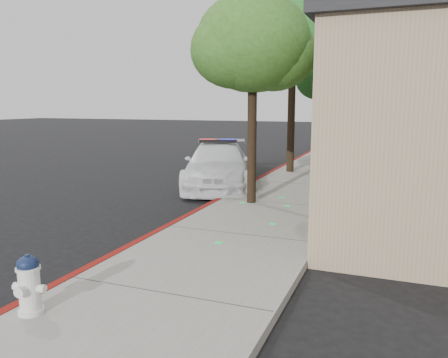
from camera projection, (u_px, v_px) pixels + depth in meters
ground at (165, 232)px, 9.42m from camera, size 120.00×120.00×0.00m
sidewalk at (275, 205)px, 11.59m from camera, size 3.20×60.00×0.15m
red_curb at (220, 201)px, 12.14m from camera, size 0.14×60.00×0.16m
police_car at (218, 165)px, 14.41m from camera, size 3.51×5.36×1.56m
fire_hydrant at (29, 284)px, 5.40m from camera, size 0.43×0.37×0.74m
street_tree_near at (253, 48)px, 10.97m from camera, size 2.98×2.84×5.20m
street_tree_mid at (294, 43)px, 16.19m from camera, size 3.42×3.26×6.22m
street_tree_far at (327, 79)px, 19.43m from camera, size 2.67×2.53×4.79m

